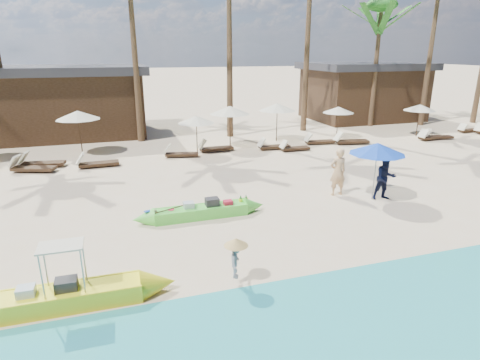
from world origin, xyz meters
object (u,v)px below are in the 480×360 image
object	(u,v)px
green_canoe	(201,211)
blue_umbrella	(377,149)
yellow_canoe	(57,298)
tourist	(338,172)

from	to	relation	value
green_canoe	blue_umbrella	distance (m)	6.58
green_canoe	blue_umbrella	xyz separation A→B (m)	(6.36, -0.25, 1.70)
yellow_canoe	tourist	xyz separation A→B (m)	(9.28, 4.41, 0.67)
yellow_canoe	blue_umbrella	bearing A→B (deg)	20.00
green_canoe	blue_umbrella	world-z (taller)	blue_umbrella
yellow_canoe	blue_umbrella	size ratio (longest dim) A/B	2.64
tourist	blue_umbrella	bearing A→B (deg)	141.54
blue_umbrella	yellow_canoe	bearing A→B (deg)	-160.74
green_canoe	yellow_canoe	distance (m)	5.51
green_canoe	yellow_canoe	xyz separation A→B (m)	(-3.93, -3.85, 0.03)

